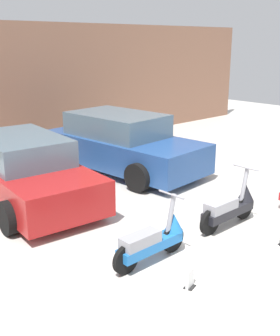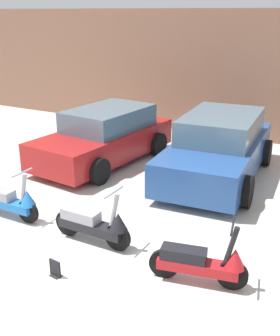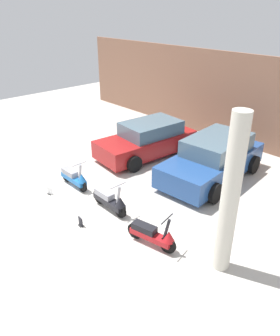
{
  "view_description": "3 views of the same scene",
  "coord_description": "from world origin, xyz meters",
  "px_view_note": "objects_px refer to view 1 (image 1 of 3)",
  "views": [
    {
      "loc": [
        -5.56,
        -2.99,
        3.15
      ],
      "look_at": [
        -0.48,
        2.59,
        0.86
      ],
      "focal_mm": 45.0,
      "sensor_mm": 36.0,
      "label": 1
    },
    {
      "loc": [
        3.84,
        -3.93,
        3.59
      ],
      "look_at": [
        0.19,
        2.66,
        0.78
      ],
      "focal_mm": 45.0,
      "sensor_mm": 36.0,
      "label": 2
    },
    {
      "loc": [
        6.64,
        -3.73,
        5.38
      ],
      "look_at": [
        0.19,
        2.24,
        0.94
      ],
      "focal_mm": 35.0,
      "sensor_mm": 36.0,
      "label": 3
    }
  ],
  "objects_px": {
    "car_rear_center": "(122,144)",
    "placard_near_left_scooter": "(190,280)",
    "scooter_front_left": "(153,239)",
    "scooter_front_right": "(230,206)",
    "car_rear_left": "(25,171)"
  },
  "relations": [
    {
      "from": "car_rear_left",
      "to": "placard_near_left_scooter",
      "type": "xyz_separation_m",
      "value": [
        0.08,
        -4.33,
        -0.52
      ]
    },
    {
      "from": "scooter_front_right",
      "to": "placard_near_left_scooter",
      "type": "bearing_deg",
      "value": -157.35
    },
    {
      "from": "scooter_front_right",
      "to": "car_rear_center",
      "type": "relative_size",
      "value": 0.33
    },
    {
      "from": "car_rear_center",
      "to": "scooter_front_right",
      "type": "bearing_deg",
      "value": -16.03
    },
    {
      "from": "scooter_front_right",
      "to": "placard_near_left_scooter",
      "type": "xyz_separation_m",
      "value": [
        -2.02,
        -0.84,
        -0.24
      ]
    },
    {
      "from": "car_rear_center",
      "to": "placard_near_left_scooter",
      "type": "relative_size",
      "value": 16.71
    },
    {
      "from": "scooter_front_left",
      "to": "car_rear_center",
      "type": "bearing_deg",
      "value": 54.92
    },
    {
      "from": "scooter_front_right",
      "to": "car_rear_left",
      "type": "bearing_deg",
      "value": 121.07
    },
    {
      "from": "car_rear_center",
      "to": "placard_near_left_scooter",
      "type": "height_order",
      "value": "car_rear_center"
    },
    {
      "from": "scooter_front_left",
      "to": "scooter_front_right",
      "type": "distance_m",
      "value": 1.88
    },
    {
      "from": "car_rear_center",
      "to": "placard_near_left_scooter",
      "type": "distance_m",
      "value": 5.46
    },
    {
      "from": "scooter_front_left",
      "to": "placard_near_left_scooter",
      "type": "height_order",
      "value": "scooter_front_left"
    },
    {
      "from": "scooter_front_right",
      "to": "placard_near_left_scooter",
      "type": "height_order",
      "value": "scooter_front_right"
    },
    {
      "from": "scooter_front_right",
      "to": "scooter_front_left",
      "type": "bearing_deg",
      "value": 179.9
    },
    {
      "from": "scooter_front_left",
      "to": "car_rear_center",
      "type": "distance_m",
      "value": 4.65
    }
  ]
}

